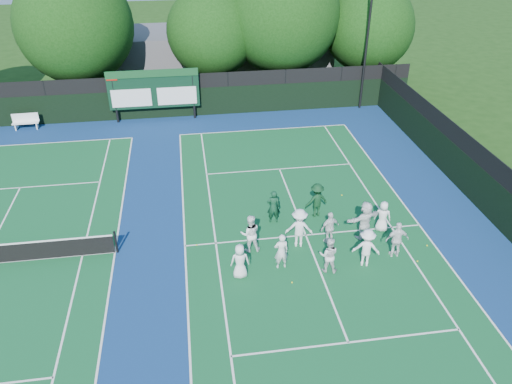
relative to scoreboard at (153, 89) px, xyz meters
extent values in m
plane|color=#193C10|center=(7.01, -15.59, -2.19)|extent=(120.00, 120.00, 0.00)
cube|color=navy|center=(1.01, -14.59, -2.19)|extent=(34.00, 32.00, 0.01)
cube|color=#115228|center=(7.01, -14.59, -2.18)|extent=(10.97, 23.77, 0.00)
cube|color=silver|center=(7.01, -2.70, -2.18)|extent=(10.97, 0.08, 0.00)
cube|color=silver|center=(1.53, -14.59, -2.18)|extent=(0.08, 23.77, 0.00)
cube|color=silver|center=(12.50, -14.59, -2.18)|extent=(0.08, 23.77, 0.00)
cube|color=silver|center=(2.90, -14.59, -2.18)|extent=(0.08, 23.77, 0.00)
cube|color=silver|center=(11.13, -14.59, -2.18)|extent=(0.08, 23.77, 0.00)
cube|color=silver|center=(7.01, -20.99, -2.18)|extent=(8.23, 0.08, 0.00)
cube|color=silver|center=(7.01, -8.19, -2.18)|extent=(8.23, 0.08, 0.00)
cube|color=silver|center=(7.01, -14.59, -2.18)|extent=(0.08, 12.80, 0.00)
cube|color=silver|center=(-6.99, -2.70, -2.18)|extent=(10.97, 0.08, 0.00)
cube|color=silver|center=(-1.50, -14.59, -2.18)|extent=(0.08, 23.77, 0.00)
cube|color=silver|center=(-2.87, -14.59, -2.18)|extent=(0.08, 23.77, 0.00)
cube|color=silver|center=(-6.99, -8.19, -2.18)|extent=(8.23, 0.08, 0.00)
cube|color=black|center=(1.01, 0.41, -1.19)|extent=(34.00, 0.08, 2.00)
cube|color=black|center=(1.01, 0.41, 0.31)|extent=(34.00, 0.05, 1.00)
cube|color=black|center=(16.01, -14.59, -1.19)|extent=(0.08, 32.00, 2.00)
cube|color=black|center=(16.01, -14.59, 0.31)|extent=(0.05, 32.00, 1.00)
cylinder|color=black|center=(-2.59, 0.01, -0.44)|extent=(0.16, 0.16, 3.50)
cylinder|color=black|center=(2.61, 0.01, -0.44)|extent=(0.16, 0.16, 3.50)
cube|color=black|center=(0.01, 0.01, 0.01)|extent=(6.00, 0.15, 2.60)
cube|color=#13441F|center=(0.01, -0.09, 1.11)|extent=(6.00, 0.05, 0.50)
cube|color=white|center=(-1.49, -0.09, -0.49)|extent=(2.60, 0.04, 1.20)
cube|color=white|center=(1.51, -0.09, -0.49)|extent=(2.60, 0.04, 1.20)
cube|color=#9F1A0D|center=(-2.59, -0.09, 1.01)|extent=(0.70, 0.04, 0.50)
cube|color=#56555A|center=(5.01, 8.41, -0.19)|extent=(18.00, 6.00, 4.00)
cylinder|color=black|center=(14.51, 0.11, 2.81)|extent=(0.16, 0.16, 10.00)
cylinder|color=black|center=(-1.39, -14.59, -1.64)|extent=(0.10, 0.10, 1.10)
cube|color=white|center=(-8.44, -0.29, -1.73)|extent=(1.68, 0.50, 0.07)
cube|color=white|center=(-8.44, -0.12, -1.41)|extent=(1.66, 0.12, 0.55)
cube|color=white|center=(-9.10, -0.29, -1.97)|extent=(0.08, 0.39, 0.44)
cube|color=white|center=(-7.77, -0.29, -1.97)|extent=(0.08, 0.39, 0.44)
cylinder|color=black|center=(-5.04, 3.91, -0.85)|extent=(0.44, 0.44, 2.67)
sphere|color=black|center=(-5.04, 3.91, 3.46)|extent=(7.93, 7.93, 7.93)
sphere|color=black|center=(-4.44, 4.21, 2.66)|extent=(5.55, 5.55, 5.55)
cylinder|color=black|center=(4.29, 3.91, -0.94)|extent=(0.44, 0.44, 2.50)
sphere|color=black|center=(4.29, 3.91, 2.71)|extent=(6.42, 6.42, 6.42)
sphere|color=black|center=(4.89, 4.21, 2.07)|extent=(4.50, 4.50, 4.50)
cylinder|color=black|center=(9.38, 3.91, -0.81)|extent=(0.44, 0.44, 2.77)
sphere|color=black|center=(9.38, 3.91, 3.66)|extent=(8.23, 8.23, 8.23)
sphere|color=black|center=(9.98, 4.21, 2.84)|extent=(5.76, 5.76, 5.76)
cylinder|color=black|center=(16.00, 3.91, -1.03)|extent=(0.44, 0.44, 2.32)
sphere|color=black|center=(16.00, 3.91, 2.62)|extent=(6.64, 6.64, 6.64)
sphere|color=black|center=(16.60, 4.21, 1.95)|extent=(4.65, 4.65, 4.65)
sphere|color=yellow|center=(5.71, -17.67, -2.16)|extent=(0.07, 0.07, 0.07)
sphere|color=yellow|center=(9.66, -11.49, -2.16)|extent=(0.07, 0.07, 0.07)
sphere|color=yellow|center=(12.15, -16.17, -2.16)|extent=(0.07, 0.07, 0.07)
sphere|color=yellow|center=(2.04, -14.62, -2.16)|extent=(0.07, 0.07, 0.07)
sphere|color=yellow|center=(11.26, -17.15, -2.16)|extent=(0.07, 0.07, 0.07)
imported|color=white|center=(3.71, -16.95, -1.41)|extent=(0.78, 0.52, 1.57)
imported|color=silver|center=(5.46, -16.62, -1.36)|extent=(0.63, 0.44, 1.67)
imported|color=silver|center=(7.32, -17.12, -1.38)|extent=(0.93, 0.81, 1.63)
imported|color=white|center=(8.97, -16.96, -1.32)|extent=(1.27, 0.97, 1.74)
imported|color=white|center=(10.46, -16.59, -1.34)|extent=(1.01, 0.45, 1.70)
imported|color=white|center=(4.35, -15.28, -1.30)|extent=(0.88, 0.69, 1.78)
imported|color=white|center=(6.52, -15.25, -1.26)|extent=(1.31, 0.90, 1.86)
imported|color=silver|center=(7.91, -15.22, -1.40)|extent=(0.99, 0.64, 1.57)
imported|color=white|center=(9.55, -15.08, -1.26)|extent=(1.80, 1.08, 1.85)
imported|color=white|center=(10.56, -14.68, -1.43)|extent=(0.87, 0.72, 1.52)
imported|color=#0F3922|center=(5.73, -13.28, -1.34)|extent=(0.64, 0.43, 1.70)
imported|color=#0E3419|center=(7.87, -13.06, -1.32)|extent=(1.24, 0.87, 1.74)
camera|label=1|loc=(2.03, -32.51, 11.30)|focal=35.00mm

